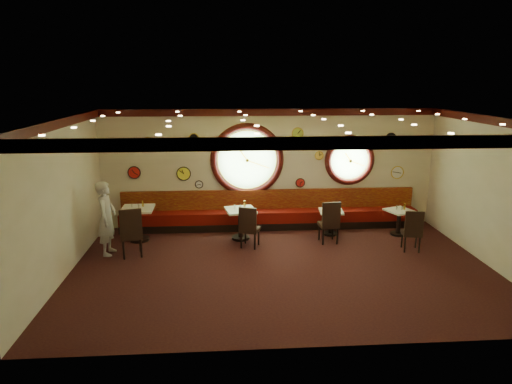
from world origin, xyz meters
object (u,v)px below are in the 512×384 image
condiment_b_salt (235,207)px  condiment_b_bottle (244,204)px  condiment_c_salt (327,208)px  condiment_c_pepper (334,209)px  condiment_c_bottle (334,207)px  condiment_b_pepper (240,207)px  condiment_a_bottle (143,204)px  table_a (138,220)px  table_b (241,220)px  condiment_d_pepper (402,208)px  chair_c (330,220)px  condiment_a_pepper (139,206)px  waiter (107,218)px  chair_b (249,224)px  chair_a (131,229)px  table_c (331,219)px  chair_d (413,228)px  condiment_a_salt (132,206)px  condiment_d_bottle (404,206)px  condiment_d_salt (397,207)px  table_d (399,219)px

condiment_b_salt → condiment_b_bottle: size_ratio=0.55×
condiment_c_salt → condiment_c_pepper: condiment_c_salt is taller
condiment_c_bottle → condiment_b_pepper: bearing=-174.8°
condiment_b_pepper → condiment_a_bottle: condiment_a_bottle is taller
table_a → table_b: (2.56, -0.08, -0.04)m
table_b → condiment_d_pepper: size_ratio=8.92×
chair_c → condiment_b_bottle: bearing=159.7°
chair_c → condiment_a_pepper: 4.72m
table_b → waiter: size_ratio=0.48×
chair_b → condiment_a_pepper: bearing=-173.7°
condiment_c_salt → condiment_a_bottle: bearing=-179.8°
chair_a → chair_c: size_ratio=1.08×
table_c → chair_c: size_ratio=0.98×
table_a → chair_d: (6.54, -1.22, 0.04)m
condiment_c_salt → condiment_c_bottle: condiment_c_bottle is taller
chair_b → condiment_b_bottle: 0.82m
table_c → condiment_c_pepper: (0.06, -0.07, 0.29)m
table_a → condiment_b_pepper: condiment_b_pepper is taller
condiment_c_salt → condiment_d_pepper: (1.93, -0.16, 0.02)m
chair_d → condiment_c_salt: chair_d is taller
table_c → chair_a: (-4.86, -1.21, 0.25)m
table_c → condiment_b_pepper: condiment_b_pepper is taller
chair_c → condiment_a_salt: 4.92m
table_c → condiment_a_bottle: size_ratio=4.45×
waiter → condiment_b_bottle: bearing=-70.7°
condiment_b_pepper → condiment_c_bottle: size_ratio=0.70×
condiment_d_bottle → waiter: (-7.33, -0.83, 0.10)m
condiment_d_pepper → condiment_a_bottle: condiment_a_bottle is taller
chair_c → condiment_b_pepper: size_ratio=5.91×
chair_c → condiment_b_bottle: 2.16m
condiment_a_salt → condiment_b_salt: bearing=-1.6°
condiment_a_salt → condiment_b_bottle: condiment_b_bottle is taller
chair_a → waiter: 0.67m
table_a → condiment_b_pepper: bearing=-2.2°
chair_a → condiment_c_pepper: bearing=-0.9°
condiment_c_salt → condiment_d_salt: size_ratio=0.94×
table_d → condiment_d_pepper: bearing=8.3°
condiment_b_salt → condiment_d_pepper: (4.32, -0.02, -0.12)m
condiment_b_pepper → condiment_d_pepper: (4.18, 0.06, -0.12)m
table_d → condiment_b_bottle: bearing=178.6°
condiment_c_bottle → condiment_b_bottle: bearing=-178.1°
condiment_a_salt → condiment_d_pepper: bearing=-0.8°
table_a → condiment_a_salt: bearing=159.4°
table_b → condiment_c_pepper: table_b is taller
table_a → condiment_d_salt: bearing=0.0°
condiment_c_bottle → condiment_b_salt: bearing=-176.8°
table_d → condiment_a_pepper: (-6.62, -0.01, 0.48)m
chair_c → condiment_a_bottle: bearing=167.7°
chair_a → chair_b: (2.69, 0.40, -0.07)m
waiter → table_c: bearing=-76.5°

